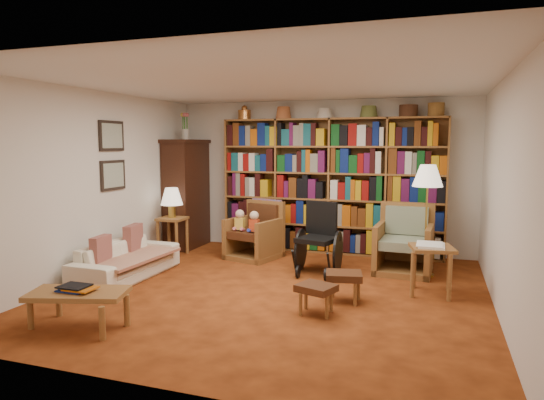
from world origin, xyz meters
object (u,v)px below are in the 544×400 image
at_px(side_table_lamp, 172,227).
at_px(footstool_b, 316,290).
at_px(floor_lamp, 428,180).
at_px(wheelchair, 319,241).
at_px(footstool_a, 344,278).
at_px(sofa, 127,260).
at_px(side_table_papers, 432,255).
at_px(coffee_table, 78,296).
at_px(armchair_leather, 256,234).
at_px(armchair_sage, 404,246).

bearing_deg(side_table_lamp, footstool_b, -34.00).
bearing_deg(floor_lamp, footstool_b, -118.50).
xyz_separation_m(wheelchair, footstool_a, (0.56, -1.16, -0.17)).
distance_m(wheelchair, floor_lamp, 1.67).
xyz_separation_m(sofa, side_table_papers, (3.87, 0.55, 0.24)).
xyz_separation_m(sofa, coffee_table, (0.63, -1.66, 0.08)).
xyz_separation_m(footstool_a, coffee_table, (-2.31, -1.62, 0.04)).
distance_m(wheelchair, coffee_table, 3.28).
relative_size(footstool_a, footstool_b, 1.01).
relative_size(wheelchair, side_table_papers, 1.61).
height_order(side_table_lamp, floor_lamp, floor_lamp).
distance_m(armchair_leather, coffee_table, 3.40).
bearing_deg(side_table_lamp, armchair_leather, 13.58).
height_order(side_table_lamp, wheelchair, wheelchair).
height_order(armchair_leather, wheelchair, wheelchair).
bearing_deg(side_table_papers, wheelchair, 159.55).
distance_m(sofa, side_table_papers, 3.92).
xyz_separation_m(side_table_papers, coffee_table, (-3.25, -2.21, -0.16)).
xyz_separation_m(sofa, footstool_a, (2.94, -0.04, 0.03)).
bearing_deg(sofa, floor_lamp, -69.42).
bearing_deg(footstool_a, armchair_leather, 134.81).
xyz_separation_m(sofa, armchair_leather, (1.21, 1.69, 0.13)).
height_order(armchair_sage, coffee_table, armchair_sage).
distance_m(side_table_lamp, armchair_sage, 3.60).
bearing_deg(footstool_a, side_table_lamp, 155.01).
bearing_deg(side_table_lamp, sofa, -85.83).
xyz_separation_m(armchair_leather, footstool_b, (1.52, -2.23, -0.11)).
height_order(floor_lamp, coffee_table, floor_lamp).
xyz_separation_m(armchair_sage, coffee_table, (-2.87, -3.23, -0.04)).
height_order(sofa, floor_lamp, floor_lamp).
bearing_deg(coffee_table, wheelchair, 57.80).
relative_size(sofa, side_table_papers, 2.72).
height_order(wheelchair, coffee_table, wheelchair).
height_order(armchair_leather, footstool_a, armchair_leather).
bearing_deg(floor_lamp, armchair_sage, 148.78).
relative_size(side_table_lamp, footstool_a, 1.33).
distance_m(armchair_leather, floor_lamp, 2.75).
bearing_deg(footstool_a, armchair_sage, 70.79).
bearing_deg(footstool_b, sofa, 168.84).
bearing_deg(side_table_lamp, wheelchair, -5.99).
height_order(footstool_a, footstool_b, footstool_a).
relative_size(armchair_leather, footstool_a, 1.96).
bearing_deg(footstool_b, armchair_leather, 124.27).
bearing_deg(armchair_leather, coffee_table, -99.96).
xyz_separation_m(armchair_sage, footstool_b, (-0.76, -2.10, -0.10)).
distance_m(armchair_sage, footstool_b, 2.24).
bearing_deg(footstool_a, footstool_b, -112.20).
height_order(armchair_sage, side_table_papers, armchair_sage).
xyz_separation_m(footstool_a, footstool_b, (-0.20, -0.50, -0.02)).
xyz_separation_m(floor_lamp, footstool_b, (-1.05, -1.93, -1.05)).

